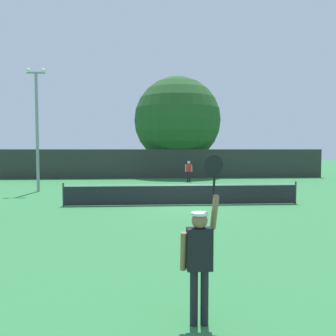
% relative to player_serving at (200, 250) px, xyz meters
% --- Properties ---
extents(ground_plane, '(120.00, 120.00, 0.00)m').
position_rel_player_serving_xyz_m(ground_plane, '(0.93, 11.04, -1.13)').
color(ground_plane, '#2D723D').
extents(tennis_net, '(11.04, 0.08, 1.07)m').
position_rel_player_serving_xyz_m(tennis_net, '(0.93, 11.04, -0.62)').
color(tennis_net, '#232328').
rests_on(tennis_net, ground).
extents(perimeter_fence, '(28.96, 0.12, 2.58)m').
position_rel_player_serving_xyz_m(perimeter_fence, '(0.93, 25.79, 0.16)').
color(perimeter_fence, '#2D332D').
rests_on(perimeter_fence, ground).
extents(player_serving, '(0.67, 0.40, 2.56)m').
position_rel_player_serving_xyz_m(player_serving, '(0.00, 0.00, 0.00)').
color(player_serving, black).
rests_on(player_serving, ground).
extents(player_receiving, '(0.57, 0.24, 1.64)m').
position_rel_player_serving_xyz_m(player_receiving, '(2.69, 22.39, -0.13)').
color(player_receiving, red).
rests_on(player_receiving, ground).
extents(tennis_ball, '(0.07, 0.07, 0.07)m').
position_rel_player_serving_xyz_m(tennis_ball, '(-0.71, 13.24, -1.10)').
color(tennis_ball, '#CCE033').
rests_on(tennis_ball, ground).
extents(light_pole, '(1.18, 0.28, 7.52)m').
position_rel_player_serving_xyz_m(light_pole, '(-7.39, 16.74, 3.18)').
color(light_pole, gray).
rests_on(light_pole, ground).
extents(large_tree, '(8.39, 8.39, 9.62)m').
position_rel_player_serving_xyz_m(large_tree, '(2.39, 28.86, 4.29)').
color(large_tree, brown).
rests_on(large_tree, ground).
extents(parked_car_near, '(1.96, 4.23, 1.69)m').
position_rel_player_serving_xyz_m(parked_car_near, '(6.89, 32.11, -0.35)').
color(parked_car_near, red).
rests_on(parked_car_near, ground).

